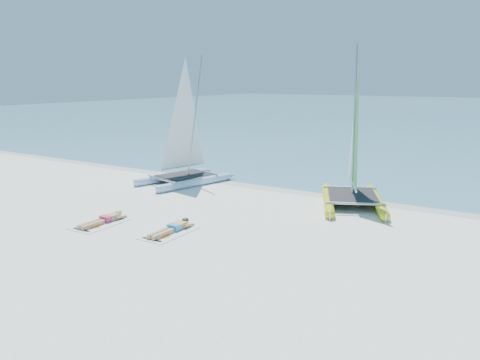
# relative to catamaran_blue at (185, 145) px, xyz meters

# --- Properties ---
(ground) EXTENTS (140.00, 140.00, 0.00)m
(ground) POSITION_rel_catamaran_blue_xyz_m (3.80, -4.19, -1.73)
(ground) COLOR white
(ground) RESTS_ON ground
(sea) EXTENTS (140.00, 115.00, 0.01)m
(sea) POSITION_rel_catamaran_blue_xyz_m (3.80, 58.81, -1.72)
(sea) COLOR #71ACBD
(sea) RESTS_ON ground
(wet_sand_strip) EXTENTS (140.00, 1.40, 0.01)m
(wet_sand_strip) POSITION_rel_catamaran_blue_xyz_m (3.80, 1.31, -1.72)
(wet_sand_strip) COLOR beige
(wet_sand_strip) RESTS_ON ground
(catamaran_blue) EXTENTS (3.06, 4.62, 5.79)m
(catamaran_blue) POSITION_rel_catamaran_blue_xyz_m (0.00, 0.00, 0.00)
(catamaran_blue) COLOR silver
(catamaran_blue) RESTS_ON ground
(catamaran_yellow) EXTENTS (3.69, 4.90, 6.04)m
(catamaran_yellow) POSITION_rel_catamaran_blue_xyz_m (7.40, 0.66, 0.18)
(catamaran_yellow) COLOR yellow
(catamaran_yellow) RESTS_ON ground
(towel_a) EXTENTS (1.00, 1.85, 0.02)m
(towel_a) POSITION_rel_catamaran_blue_xyz_m (1.47, -6.29, -1.72)
(towel_a) COLOR white
(towel_a) RESTS_ON ground
(sunbather_a) EXTENTS (0.37, 1.73, 0.26)m
(sunbather_a) POSITION_rel_catamaran_blue_xyz_m (1.47, -6.10, -1.61)
(sunbather_a) COLOR tan
(sunbather_a) RESTS_ON towel_a
(towel_b) EXTENTS (1.00, 1.85, 0.02)m
(towel_b) POSITION_rel_catamaran_blue_xyz_m (3.93, -5.83, -1.72)
(towel_b) COLOR white
(towel_b) RESTS_ON ground
(sunbather_b) EXTENTS (0.37, 1.73, 0.26)m
(sunbather_b) POSITION_rel_catamaran_blue_xyz_m (3.93, -5.64, -1.61)
(sunbather_b) COLOR tan
(sunbather_b) RESTS_ON towel_b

